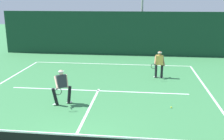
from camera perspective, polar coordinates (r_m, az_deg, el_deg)
name	(u,v)px	position (r m, az deg, el deg)	size (l,w,h in m)	color
court_line_baseline_far	(111,64)	(18.50, -0.18, 1.30)	(10.90, 0.10, 0.01)	white
court_line_service	(98,91)	(13.17, -3.05, -4.51)	(8.89, 0.10, 0.01)	white
court_line_centre	(86,116)	(10.49, -5.75, -9.87)	(0.10, 6.40, 0.01)	white
player_near	(62,86)	(11.41, -10.87, -3.40)	(0.83, 1.00, 1.56)	black
player_far	(159,63)	(15.28, 10.19, 1.40)	(0.82, 0.88, 1.57)	black
tennis_ball	(171,107)	(11.40, 12.75, -7.91)	(0.07, 0.07, 0.07)	#D1E033
back_fence_windscreen	(116,34)	(21.31, 0.83, 7.91)	(18.60, 0.12, 3.50)	#163D28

